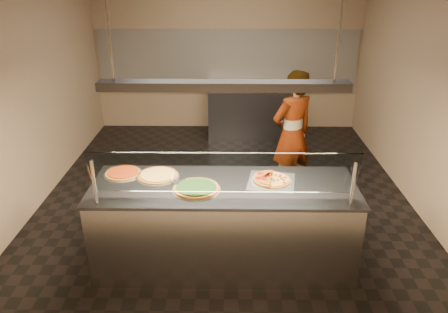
{
  "coord_description": "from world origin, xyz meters",
  "views": [
    {
      "loc": [
        0.05,
        -5.31,
        2.94
      ],
      "look_at": [
        -0.01,
        -0.89,
        1.02
      ],
      "focal_mm": 35.0,
      "sensor_mm": 36.0,
      "label": 1
    }
  ],
  "objects_px": {
    "pizza_cheese": "(158,175)",
    "prep_table": "(249,111)",
    "pizza_spinach": "(196,188)",
    "worker": "(292,135)",
    "half_pizza_sausage": "(281,179)",
    "pizza_spatula": "(175,179)",
    "half_pizza_pepperoni": "(262,178)",
    "pizza_tomato": "(123,173)",
    "sneeze_guard": "(223,174)",
    "serving_counter": "(224,225)",
    "heat_lamp_housing": "(224,86)",
    "perforated_tray": "(271,181)"
  },
  "relations": [
    {
      "from": "perforated_tray",
      "to": "heat_lamp_housing",
      "type": "bearing_deg",
      "value": -169.65
    },
    {
      "from": "half_pizza_pepperoni",
      "to": "pizza_tomato",
      "type": "relative_size",
      "value": 1.03
    },
    {
      "from": "pizza_spinach",
      "to": "worker",
      "type": "relative_size",
      "value": 0.28
    },
    {
      "from": "half_pizza_sausage",
      "to": "pizza_tomato",
      "type": "distance_m",
      "value": 1.66
    },
    {
      "from": "half_pizza_pepperoni",
      "to": "pizza_tomato",
      "type": "height_order",
      "value": "half_pizza_pepperoni"
    },
    {
      "from": "serving_counter",
      "to": "sneeze_guard",
      "type": "xyz_separation_m",
      "value": [
        -0.0,
        -0.34,
        0.76
      ]
    },
    {
      "from": "pizza_spinach",
      "to": "pizza_tomato",
      "type": "distance_m",
      "value": 0.87
    },
    {
      "from": "sneeze_guard",
      "to": "pizza_spatula",
      "type": "relative_size",
      "value": 10.47
    },
    {
      "from": "prep_table",
      "to": "worker",
      "type": "xyz_separation_m",
      "value": [
        0.47,
        -2.35,
        0.41
      ]
    },
    {
      "from": "half_pizza_sausage",
      "to": "pizza_cheese",
      "type": "distance_m",
      "value": 1.28
    },
    {
      "from": "pizza_cheese",
      "to": "prep_table",
      "type": "relative_size",
      "value": 0.29
    },
    {
      "from": "sneeze_guard",
      "to": "perforated_tray",
      "type": "height_order",
      "value": "sneeze_guard"
    },
    {
      "from": "serving_counter",
      "to": "pizza_spinach",
      "type": "relative_size",
      "value": 5.54
    },
    {
      "from": "pizza_tomato",
      "to": "pizza_spatula",
      "type": "bearing_deg",
      "value": -16.72
    },
    {
      "from": "heat_lamp_housing",
      "to": "pizza_spinach",
      "type": "bearing_deg",
      "value": -160.47
    },
    {
      "from": "pizza_spatula",
      "to": "pizza_cheese",
      "type": "bearing_deg",
      "value": 148.5
    },
    {
      "from": "sneeze_guard",
      "to": "half_pizza_pepperoni",
      "type": "height_order",
      "value": "sneeze_guard"
    },
    {
      "from": "half_pizza_pepperoni",
      "to": "worker",
      "type": "height_order",
      "value": "worker"
    },
    {
      "from": "worker",
      "to": "heat_lamp_housing",
      "type": "xyz_separation_m",
      "value": [
        -0.9,
        -1.6,
        1.07
      ]
    },
    {
      "from": "perforated_tray",
      "to": "pizza_cheese",
      "type": "relative_size",
      "value": 1.19
    },
    {
      "from": "half_pizza_pepperoni",
      "to": "pizza_spatula",
      "type": "distance_m",
      "value": 0.89
    },
    {
      "from": "sneeze_guard",
      "to": "prep_table",
      "type": "distance_m",
      "value": 4.39
    },
    {
      "from": "perforated_tray",
      "to": "worker",
      "type": "relative_size",
      "value": 0.31
    },
    {
      "from": "half_pizza_pepperoni",
      "to": "worker",
      "type": "bearing_deg",
      "value": 71.62
    },
    {
      "from": "half_pizza_sausage",
      "to": "prep_table",
      "type": "bearing_deg",
      "value": 92.27
    },
    {
      "from": "perforated_tray",
      "to": "pizza_spinach",
      "type": "distance_m",
      "value": 0.78
    },
    {
      "from": "pizza_spatula",
      "to": "prep_table",
      "type": "bearing_deg",
      "value": 76.67
    },
    {
      "from": "pizza_cheese",
      "to": "worker",
      "type": "distance_m",
      "value": 2.12
    },
    {
      "from": "serving_counter",
      "to": "heat_lamp_housing",
      "type": "bearing_deg",
      "value": 0.0
    },
    {
      "from": "serving_counter",
      "to": "pizza_tomato",
      "type": "bearing_deg",
      "value": 167.08
    },
    {
      "from": "half_pizza_pepperoni",
      "to": "prep_table",
      "type": "relative_size",
      "value": 0.26
    },
    {
      "from": "serving_counter",
      "to": "pizza_spatula",
      "type": "relative_size",
      "value": 11.51
    },
    {
      "from": "half_pizza_sausage",
      "to": "pizza_cheese",
      "type": "height_order",
      "value": "half_pizza_sausage"
    },
    {
      "from": "half_pizza_sausage",
      "to": "heat_lamp_housing",
      "type": "height_order",
      "value": "heat_lamp_housing"
    },
    {
      "from": "sneeze_guard",
      "to": "pizza_spinach",
      "type": "xyz_separation_m",
      "value": [
        -0.27,
        0.25,
        -0.28
      ]
    },
    {
      "from": "pizza_spinach",
      "to": "serving_counter",
      "type": "bearing_deg",
      "value": 19.53
    },
    {
      "from": "pizza_cheese",
      "to": "worker",
      "type": "relative_size",
      "value": 0.26
    },
    {
      "from": "half_pizza_pepperoni",
      "to": "half_pizza_sausage",
      "type": "distance_m",
      "value": 0.19
    },
    {
      "from": "pizza_cheese",
      "to": "pizza_tomato",
      "type": "relative_size",
      "value": 1.12
    },
    {
      "from": "half_pizza_sausage",
      "to": "pizza_spinach",
      "type": "xyz_separation_m",
      "value": [
        -0.85,
        -0.18,
        -0.01
      ]
    },
    {
      "from": "serving_counter",
      "to": "prep_table",
      "type": "xyz_separation_m",
      "value": [
        0.43,
        3.96,
        0.0
      ]
    },
    {
      "from": "perforated_tray",
      "to": "worker",
      "type": "height_order",
      "value": "worker"
    },
    {
      "from": "sneeze_guard",
      "to": "pizza_spatula",
      "type": "distance_m",
      "value": 0.7
    },
    {
      "from": "serving_counter",
      "to": "pizza_cheese",
      "type": "height_order",
      "value": "pizza_cheese"
    },
    {
      "from": "serving_counter",
      "to": "pizza_spatula",
      "type": "bearing_deg",
      "value": 171.66
    },
    {
      "from": "pizza_spinach",
      "to": "pizza_spatula",
      "type": "relative_size",
      "value": 2.08
    },
    {
      "from": "half_pizza_sausage",
      "to": "serving_counter",
      "type": "bearing_deg",
      "value": -171.36
    },
    {
      "from": "perforated_tray",
      "to": "pizza_cheese",
      "type": "height_order",
      "value": "pizza_cheese"
    },
    {
      "from": "half_pizza_sausage",
      "to": "worker",
      "type": "height_order",
      "value": "worker"
    },
    {
      "from": "pizza_spinach",
      "to": "heat_lamp_housing",
      "type": "relative_size",
      "value": 0.21
    }
  ]
}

